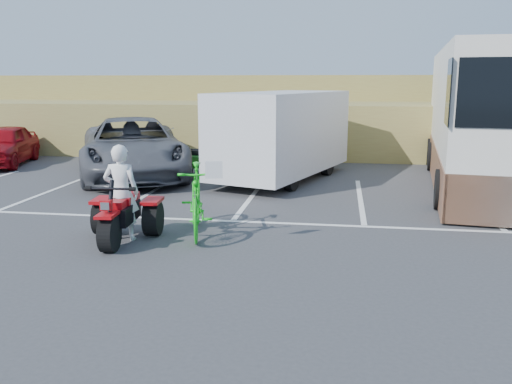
# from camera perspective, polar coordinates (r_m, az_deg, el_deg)

# --- Properties ---
(ground) EXTENTS (100.00, 100.00, 0.00)m
(ground) POSITION_cam_1_polar(r_m,az_deg,el_deg) (9.06, -5.48, -6.92)
(ground) COLOR #3A3A3C
(ground) RESTS_ON ground
(parking_stripes) EXTENTS (28.00, 5.16, 0.01)m
(parking_stripes) POSITION_cam_1_polar(r_m,az_deg,el_deg) (12.78, 2.81, -1.35)
(parking_stripes) COLOR white
(parking_stripes) RESTS_ON ground
(grass_embankment) EXTENTS (40.00, 8.50, 3.10)m
(grass_embankment) POSITION_cam_1_polar(r_m,az_deg,el_deg) (23.94, 3.72, 8.17)
(grass_embankment) COLOR olive
(grass_embankment) RESTS_ON ground
(red_trike_atv) EXTENTS (1.42, 1.81, 1.11)m
(red_trike_atv) POSITION_cam_1_polar(r_m,az_deg,el_deg) (10.21, -14.02, -5.08)
(red_trike_atv) COLOR #A6090E
(red_trike_atv) RESTS_ON ground
(rider) EXTENTS (0.68, 0.48, 1.76)m
(rider) POSITION_cam_1_polar(r_m,az_deg,el_deg) (10.13, -14.00, -0.06)
(rider) COLOR white
(rider) RESTS_ON ground
(green_dirt_bike) EXTENTS (1.13, 2.31, 1.34)m
(green_dirt_bike) POSITION_cam_1_polar(r_m,az_deg,el_deg) (10.29, -6.27, -0.82)
(green_dirt_bike) COLOR #14BF19
(green_dirt_bike) RESTS_ON ground
(grey_pickup) EXTENTS (5.28, 7.02, 1.77)m
(grey_pickup) POSITION_cam_1_polar(r_m,az_deg,el_deg) (16.90, -12.84, 4.61)
(grey_pickup) COLOR #4F5057
(grey_pickup) RESTS_ON ground
(red_car) EXTENTS (2.65, 4.35, 1.38)m
(red_car) POSITION_cam_1_polar(r_m,az_deg,el_deg) (20.68, -25.10, 4.50)
(red_car) COLOR maroon
(red_car) RESTS_ON ground
(cargo_trailer) EXTENTS (3.82, 5.88, 2.55)m
(cargo_trailer) POSITION_cam_1_polar(r_m,az_deg,el_deg) (15.84, 2.77, 6.23)
(cargo_trailer) COLOR silver
(cargo_trailer) RESTS_ON ground
(rv_motorhome) EXTENTS (3.80, 10.43, 3.66)m
(rv_motorhome) POSITION_cam_1_polar(r_m,az_deg,el_deg) (16.44, 22.90, 6.27)
(rv_motorhome) COLOR silver
(rv_motorhome) RESTS_ON ground
(quad_atv_blue) EXTENTS (1.17, 1.50, 0.93)m
(quad_atv_blue) POSITION_cam_1_polar(r_m,az_deg,el_deg) (16.09, -11.39, 1.13)
(quad_atv_blue) COLOR navy
(quad_atv_blue) RESTS_ON ground
(quad_atv_green) EXTENTS (1.12, 1.47, 0.94)m
(quad_atv_green) POSITION_cam_1_polar(r_m,az_deg,el_deg) (16.54, -6.06, 1.58)
(quad_atv_green) COLOR #185513
(quad_atv_green) RESTS_ON ground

